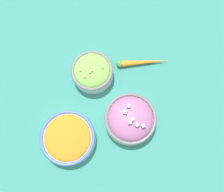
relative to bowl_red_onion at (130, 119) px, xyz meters
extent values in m
plane|color=#337F75|center=(-0.06, -0.09, -0.04)|extent=(3.00, 3.00, 0.00)
cylinder|color=silver|center=(0.00, 0.00, -0.01)|extent=(0.18, 0.18, 0.05)
torus|color=slate|center=(0.00, 0.00, 0.01)|extent=(0.18, 0.18, 0.01)
ellipsoid|color=#9E5B8E|center=(0.00, 0.00, 0.01)|extent=(0.16, 0.16, 0.06)
cube|color=#C699C1|center=(-0.01, -0.02, 0.04)|extent=(0.01, 0.01, 0.01)
cube|color=#C699C1|center=(0.02, 0.05, 0.04)|extent=(0.02, 0.02, 0.01)
cube|color=#C699C1|center=(-0.03, -0.02, 0.04)|extent=(0.02, 0.02, 0.01)
cube|color=#C699C1|center=(0.02, 0.00, 0.05)|extent=(0.02, 0.02, 0.01)
cube|color=#C699C1|center=(0.01, 0.00, 0.05)|extent=(0.02, 0.02, 0.01)
cube|color=#C699C1|center=(0.02, 0.03, 0.04)|extent=(0.02, 0.02, 0.01)
cylinder|color=silver|center=(0.13, -0.19, -0.01)|extent=(0.19, 0.19, 0.04)
torus|color=#4766B7|center=(0.13, -0.19, 0.01)|extent=(0.19, 0.19, 0.01)
ellipsoid|color=orange|center=(0.13, -0.19, 0.01)|extent=(0.16, 0.16, 0.03)
cylinder|color=#B2C1CC|center=(-0.13, -0.18, -0.01)|extent=(0.15, 0.15, 0.05)
torus|color=slate|center=(-0.13, -0.18, 0.02)|extent=(0.15, 0.15, 0.01)
ellipsoid|color=#7ABC4C|center=(-0.13, -0.18, 0.02)|extent=(0.13, 0.13, 0.04)
ellipsoid|color=#99D166|center=(-0.11, -0.22, 0.04)|extent=(0.01, 0.01, 0.01)
ellipsoid|color=#99D166|center=(-0.09, -0.20, 0.04)|extent=(0.01, 0.01, 0.01)
ellipsoid|color=#99D166|center=(-0.12, -0.18, 0.04)|extent=(0.01, 0.01, 0.01)
ellipsoid|color=#99D166|center=(-0.14, -0.15, 0.04)|extent=(0.01, 0.01, 0.01)
ellipsoid|color=#99D166|center=(-0.11, -0.18, 0.04)|extent=(0.01, 0.01, 0.01)
cone|color=orange|center=(-0.23, 0.00, -0.02)|extent=(0.09, 0.18, 0.02)
sphere|color=#4C9338|center=(-0.19, -0.09, -0.02)|extent=(0.03, 0.03, 0.03)
camera|label=1|loc=(0.13, -0.03, 0.87)|focal=40.00mm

